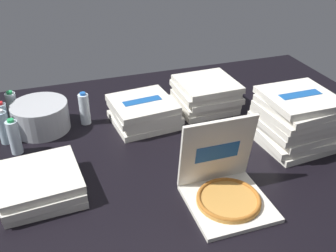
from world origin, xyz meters
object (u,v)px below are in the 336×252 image
pizza_stack_left_far (41,184)px  water_bottle_2 (13,107)px  pizza_stack_center_far (144,112)px  water_bottle_3 (14,137)px  water_bottle_4 (3,119)px  pizza_stack_right_mid (296,120)px  water_bottle_1 (84,109)px  water_bottle_0 (4,127)px  open_pizza_box (225,187)px  pizza_stack_left_mid (205,94)px  ice_bucket (41,117)px

pizza_stack_left_far → water_bottle_2: 0.81m
pizza_stack_center_far → water_bottle_3: 0.78m
water_bottle_2 → water_bottle_3: bearing=-88.4°
pizza_stack_center_far → water_bottle_4: water_bottle_4 is taller
water_bottle_4 → pizza_stack_right_mid: bearing=-22.2°
pizza_stack_center_far → water_bottle_1: (-0.36, 0.11, 0.02)m
pizza_stack_left_far → water_bottle_1: size_ratio=1.93×
pizza_stack_right_mid → water_bottle_0: 1.70m
pizza_stack_right_mid → open_pizza_box: bearing=-151.6°
water_bottle_0 → water_bottle_3: same height
water_bottle_2 → water_bottle_3: same height
pizza_stack_left_far → water_bottle_3: water_bottle_3 is taller
pizza_stack_left_far → pizza_stack_left_mid: size_ratio=1.05×
water_bottle_3 → water_bottle_0: bearing=114.2°
open_pizza_box → pizza_stack_right_mid: bearing=28.4°
open_pizza_box → water_bottle_3: (-0.95, 0.74, 0.03)m
open_pizza_box → pizza_stack_left_mid: size_ratio=0.98×
pizza_stack_left_mid → water_bottle_1: 0.82m
pizza_stack_left_far → water_bottle_2: (-0.13, 0.79, 0.04)m
open_pizza_box → water_bottle_3: open_pizza_box is taller
water_bottle_4 → water_bottle_0: bearing=-88.0°
pizza_stack_left_mid → water_bottle_3: size_ratio=1.85×
pizza_stack_left_mid → water_bottle_0: 1.30m
pizza_stack_left_far → water_bottle_4: water_bottle_4 is taller
pizza_stack_right_mid → water_bottle_3: bearing=164.9°
water_bottle_2 → pizza_stack_left_mid: bearing=-9.3°
water_bottle_1 → water_bottle_3: 0.47m
open_pizza_box → water_bottle_4: 1.41m
pizza_stack_left_mid → water_bottle_0: water_bottle_0 is taller
ice_bucket → water_bottle_1: (0.27, -0.01, 0.01)m
pizza_stack_left_far → water_bottle_0: (-0.18, 0.55, 0.04)m
pizza_stack_left_mid → water_bottle_1: bearing=177.2°
pizza_stack_right_mid → water_bottle_3: 1.60m
pizza_stack_left_mid → water_bottle_0: size_ratio=1.85×
pizza_stack_center_far → water_bottle_0: 0.84m
pizza_stack_center_far → water_bottle_0: (-0.84, 0.03, 0.02)m
pizza_stack_right_mid → water_bottle_2: bearing=152.9°
water_bottle_0 → water_bottle_2: (0.05, 0.24, 0.00)m
pizza_stack_right_mid → water_bottle_2: (-1.55, 0.79, -0.05)m
ice_bucket → water_bottle_0: (-0.21, -0.09, 0.01)m
water_bottle_2 → water_bottle_4: 0.15m
pizza_stack_right_mid → water_bottle_1: size_ratio=1.95×
pizza_stack_right_mid → water_bottle_1: 1.29m
pizza_stack_left_far → water_bottle_3: (-0.12, 0.42, 0.04)m
pizza_stack_center_far → water_bottle_0: water_bottle_0 is taller
water_bottle_1 → water_bottle_3: size_ratio=1.00×
open_pizza_box → water_bottle_3: 1.20m
pizza_stack_center_far → ice_bucket: 0.64m
water_bottle_3 → pizza_stack_right_mid: bearing=-15.1°
water_bottle_0 → water_bottle_2: same height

